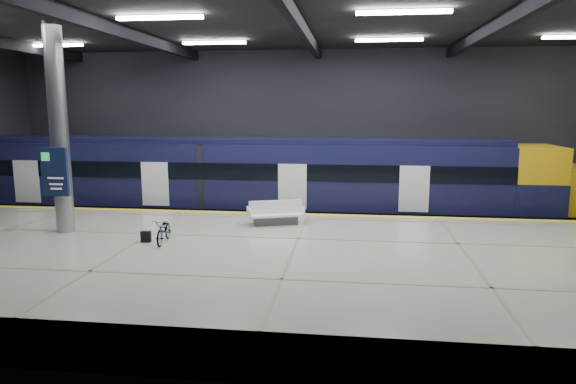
# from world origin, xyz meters

# --- Properties ---
(ground) EXTENTS (30.00, 30.00, 0.00)m
(ground) POSITION_xyz_m (0.00, 0.00, 0.00)
(ground) COLOR black
(ground) RESTS_ON ground
(room_shell) EXTENTS (30.10, 16.10, 8.05)m
(room_shell) POSITION_xyz_m (-0.00, 0.00, 5.72)
(room_shell) COLOR black
(room_shell) RESTS_ON ground
(platform) EXTENTS (30.00, 11.00, 1.10)m
(platform) POSITION_xyz_m (0.00, -2.50, 0.55)
(platform) COLOR #B3AC97
(platform) RESTS_ON ground
(safety_strip) EXTENTS (30.00, 0.40, 0.01)m
(safety_strip) POSITION_xyz_m (0.00, 2.75, 1.11)
(safety_strip) COLOR yellow
(safety_strip) RESTS_ON platform
(rails) EXTENTS (30.00, 1.52, 0.16)m
(rails) POSITION_xyz_m (0.00, 5.50, 0.08)
(rails) COLOR gray
(rails) RESTS_ON ground
(train) EXTENTS (29.40, 2.84, 3.79)m
(train) POSITION_xyz_m (-2.00, 5.50, 2.06)
(train) COLOR black
(train) RESTS_ON ground
(bench) EXTENTS (2.16, 1.45, 0.88)m
(bench) POSITION_xyz_m (-1.03, 0.93, 1.41)
(bench) COLOR #595B60
(bench) RESTS_ON platform
(bicycle) EXTENTS (0.69, 1.55, 0.79)m
(bicycle) POSITION_xyz_m (-4.11, -2.04, 1.50)
(bicycle) COLOR #99999E
(bicycle) RESTS_ON platform
(pannier_bag) EXTENTS (0.32, 0.22, 0.35)m
(pannier_bag) POSITION_xyz_m (-4.71, -2.04, 1.28)
(pannier_bag) COLOR black
(pannier_bag) RESTS_ON platform
(info_column) EXTENTS (0.90, 0.78, 6.90)m
(info_column) POSITION_xyz_m (-8.00, -1.03, 4.46)
(info_column) COLOR #9EA0A5
(info_column) RESTS_ON platform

